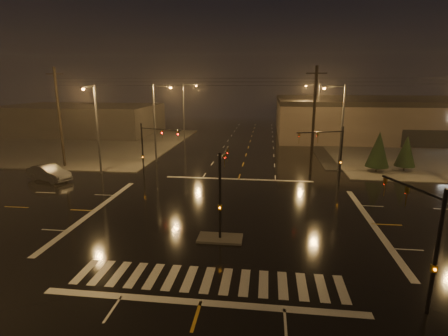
{
  "coord_description": "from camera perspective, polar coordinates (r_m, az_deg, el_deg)",
  "views": [
    {
      "loc": [
        2.95,
        -25.52,
        10.4
      ],
      "look_at": [
        -0.71,
        3.87,
        3.0
      ],
      "focal_mm": 28.0,
      "sensor_mm": 36.0,
      "label": 1
    }
  ],
  "objects": [
    {
      "name": "ground",
      "position": [
        27.72,
        0.47,
        -8.01
      ],
      "size": [
        140.0,
        140.0,
        0.0
      ],
      "primitive_type": "plane",
      "color": "black",
      "rests_on": "ground"
    },
    {
      "name": "sidewalk_ne",
      "position": [
        62.62,
        32.59,
        2.3
      ],
      "size": [
        36.0,
        36.0,
        0.12
      ],
      "primitive_type": "cube",
      "color": "#484540",
      "rests_on": "ground"
    },
    {
      "name": "sidewalk_nw",
      "position": [
        65.39,
        -23.32,
        3.78
      ],
      "size": [
        36.0,
        36.0,
        0.12
      ],
      "primitive_type": "cube",
      "color": "#484540",
      "rests_on": "ground"
    },
    {
      "name": "median_island",
      "position": [
        24.05,
        -0.65,
        -11.4
      ],
      "size": [
        3.0,
        1.6,
        0.15
      ],
      "primitive_type": "cube",
      "color": "#484540",
      "rests_on": "ground"
    },
    {
      "name": "crosswalk",
      "position": [
        19.74,
        -2.7,
        -17.76
      ],
      "size": [
        15.0,
        2.6,
        0.01
      ],
      "primitive_type": "cube",
      "color": "beige",
      "rests_on": "ground"
    },
    {
      "name": "stop_bar_near",
      "position": [
        18.1,
        -3.85,
        -21.06
      ],
      "size": [
        16.0,
        0.5,
        0.01
      ],
      "primitive_type": "cube",
      "color": "beige",
      "rests_on": "ground"
    },
    {
      "name": "stop_bar_far",
      "position": [
        38.09,
        2.39,
        -1.83
      ],
      "size": [
        16.0,
        0.5,
        0.01
      ],
      "primitive_type": "cube",
      "color": "beige",
      "rests_on": "ground"
    },
    {
      "name": "retail_building",
      "position": [
        78.64,
        31.4,
        7.21
      ],
      "size": [
        60.2,
        28.3,
        7.2
      ],
      "color": "brown",
      "rests_on": "ground"
    },
    {
      "name": "commercial_block",
      "position": [
        77.83,
        -22.32,
        7.38
      ],
      "size": [
        30.0,
        18.0,
        5.6
      ],
      "primitive_type": "cube",
      "color": "#3E3837",
      "rests_on": "ground"
    },
    {
      "name": "signal_mast_median",
      "position": [
        23.6,
        -0.37,
        -2.34
      ],
      "size": [
        0.25,
        4.59,
        6.0
      ],
      "color": "black",
      "rests_on": "ground"
    },
    {
      "name": "signal_mast_ne",
      "position": [
        36.85,
        17.24,
        3.06
      ],
      "size": [
        4.84,
        1.86,
        6.0
      ],
      "color": "black",
      "rests_on": "ground"
    },
    {
      "name": "signal_mast_nw",
      "position": [
        38.34,
        -11.98,
        3.79
      ],
      "size": [
        4.84,
        1.86,
        6.0
      ],
      "color": "black",
      "rests_on": "ground"
    },
    {
      "name": "signal_mast_se",
      "position": [
        18.62,
        29.92,
        -9.01
      ],
      "size": [
        1.55,
        3.87,
        6.0
      ],
      "color": "black",
      "rests_on": "ground"
    },
    {
      "name": "streetlight_1",
      "position": [
        45.99,
        -10.94,
        8.04
      ],
      "size": [
        2.77,
        0.32,
        10.0
      ],
      "color": "#38383A",
      "rests_on": "ground"
    },
    {
      "name": "streetlight_2",
      "position": [
        61.35,
        -6.33,
        9.64
      ],
      "size": [
        2.77,
        0.32,
        10.0
      ],
      "color": "#38383A",
      "rests_on": "ground"
    },
    {
      "name": "streetlight_3",
      "position": [
        42.58,
        18.35,
        7.12
      ],
      "size": [
        2.77,
        0.32,
        10.0
      ],
      "color": "#38383A",
      "rests_on": "ground"
    },
    {
      "name": "streetlight_4",
      "position": [
        62.24,
        14.89,
        9.33
      ],
      "size": [
        2.77,
        0.32,
        10.0
      ],
      "color": "#38383A",
      "rests_on": "ground"
    },
    {
      "name": "streetlight_5",
      "position": [
        41.57,
        -20.22,
        6.82
      ],
      "size": [
        0.32,
        2.77,
        10.0
      ],
      "color": "#38383A",
      "rests_on": "ground"
    },
    {
      "name": "utility_pole_0",
      "position": [
        46.94,
        -25.28,
        7.48
      ],
      "size": [
        2.2,
        0.32,
        12.0
      ],
      "color": "black",
      "rests_on": "ground"
    },
    {
      "name": "utility_pole_1",
      "position": [
        40.07,
        14.42,
        7.47
      ],
      "size": [
        2.2,
        0.32,
        12.0
      ],
      "color": "black",
      "rests_on": "ground"
    },
    {
      "name": "conifer_0",
      "position": [
        44.07,
        23.9,
        2.81
      ],
      "size": [
        2.62,
        2.62,
        4.79
      ],
      "color": "black",
      "rests_on": "ground"
    },
    {
      "name": "conifer_1",
      "position": [
        45.76,
        27.6,
        2.49
      ],
      "size": [
        2.32,
        2.32,
        4.32
      ],
      "color": "black",
      "rests_on": "ground"
    },
    {
      "name": "car_crossing",
      "position": [
        41.73,
        -26.66,
        -0.71
      ],
      "size": [
        5.54,
        3.6,
        1.72
      ],
      "primitive_type": "imported",
      "rotation": [
        0.0,
        0.0,
        1.2
      ],
      "color": "#55585C",
      "rests_on": "ground"
    }
  ]
}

